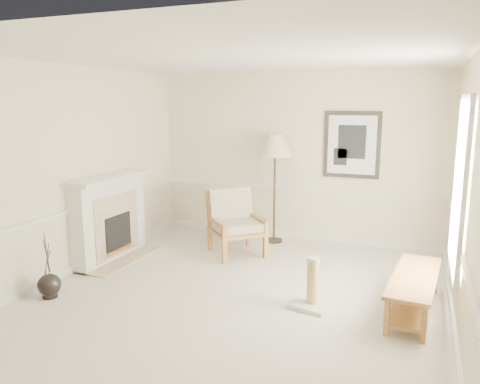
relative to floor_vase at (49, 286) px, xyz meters
name	(u,v)px	position (x,y,z in m)	size (l,w,h in m)	color
ground	(238,295)	(2.15, 0.91, -0.15)	(5.50, 5.50, 0.00)	silver
room	(251,147)	(2.29, 0.99, 1.71)	(5.04, 5.54, 2.92)	beige
fireplace	(110,218)	(-0.19, 1.51, 0.49)	(0.64, 1.64, 1.31)	white
floor_vase	(49,286)	(0.00, 0.00, 0.00)	(0.28, 0.28, 0.83)	black
armchair	(234,219)	(1.46, 2.51, 0.40)	(1.13, 1.13, 1.03)	olive
floor_lamp	(275,148)	(1.88, 3.31, 1.47)	(0.72, 0.72, 1.86)	black
bench	(414,288)	(4.21, 1.21, 0.15)	(0.61, 1.60, 0.45)	olive
scratching_post	(312,291)	(3.10, 0.93, 0.04)	(0.51, 0.51, 0.61)	silver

